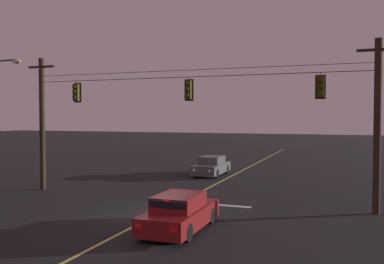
% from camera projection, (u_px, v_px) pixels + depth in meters
% --- Properties ---
extents(ground_plane, '(180.00, 180.00, 0.00)m').
position_uv_depth(ground_plane, '(159.00, 214.00, 18.57)').
color(ground_plane, black).
extents(lane_centre_stripe, '(0.14, 60.00, 0.01)m').
position_uv_depth(lane_centre_stripe, '(218.00, 183.00, 27.29)').
color(lane_centre_stripe, '#D1C64C').
rests_on(lane_centre_stripe, ground).
extents(stop_bar_paint, '(3.40, 0.36, 0.01)m').
position_uv_depth(stop_bar_paint, '(217.00, 205.00, 20.45)').
color(stop_bar_paint, silver).
rests_on(stop_bar_paint, ground).
extents(signal_span_assembly, '(19.94, 0.32, 7.75)m').
position_uv_depth(signal_span_assembly, '(185.00, 122.00, 21.52)').
color(signal_span_assembly, '#2D2116').
rests_on(signal_span_assembly, ground).
extents(traffic_light_leftmost, '(0.48, 0.41, 1.22)m').
position_uv_depth(traffic_light_leftmost, '(76.00, 92.00, 23.75)').
color(traffic_light_leftmost, black).
extents(traffic_light_left_inner, '(0.48, 0.41, 1.22)m').
position_uv_depth(traffic_light_left_inner, '(188.00, 90.00, 21.39)').
color(traffic_light_left_inner, black).
extents(traffic_light_centre, '(0.48, 0.41, 1.22)m').
position_uv_depth(traffic_light_centre, '(320.00, 87.00, 19.14)').
color(traffic_light_centre, black).
extents(car_waiting_near_lane, '(1.80, 4.33, 1.39)m').
position_uv_depth(car_waiting_near_lane, '(180.00, 213.00, 15.86)').
color(car_waiting_near_lane, maroon).
rests_on(car_waiting_near_lane, ground).
extents(car_oncoming_lead, '(1.80, 4.42, 1.39)m').
position_uv_depth(car_oncoming_lead, '(211.00, 166.00, 30.94)').
color(car_oncoming_lead, '#4C4C51').
rests_on(car_oncoming_lead, ground).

